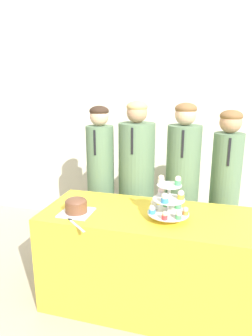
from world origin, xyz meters
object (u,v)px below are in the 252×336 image
student_0 (101,186)px  student_2 (182,193)px  student_3 (224,197)px  student_1 (136,189)px  round_cake (76,206)px  cake_knife (71,221)px  cupcake_stand (168,201)px

student_0 → student_2: (0.75, 0.00, 0.01)m
student_0 → student_3: 1.10m
student_1 → student_2: bearing=-0.0°
round_cake → cake_knife: (0.02, -0.12, -0.05)m
student_0 → student_3: size_ratio=1.01×
round_cake → cake_knife: round_cake is taller
cupcake_stand → student_1: size_ratio=0.21×
round_cake → student_0: (-0.08, 0.72, -0.10)m
student_1 → student_3: size_ratio=1.04×
student_0 → student_3: bearing=-0.0°
student_0 → student_2: 0.75m
cake_knife → student_3: size_ratio=0.16×
cake_knife → round_cake: bearing=138.6°
student_2 → round_cake: bearing=-132.6°
cupcake_stand → student_0: (-0.72, 0.65, -0.17)m
cupcake_stand → round_cake: bearing=-173.5°
cake_knife → student_1: bearing=114.0°
cake_knife → cupcake_stand: bearing=57.4°
cake_knife → cupcake_stand: 0.65m
round_cake → student_3: size_ratio=0.15×
round_cake → cupcake_stand: size_ratio=0.70×
student_1 → student_2: student_1 is taller
student_3 → round_cake: bearing=-144.6°
student_2 → student_0: bearing=-180.0°
round_cake → cake_knife: 0.14m
cake_knife → student_1: (0.24, 0.85, -0.04)m
cake_knife → student_0: size_ratio=0.16×
student_3 → student_0: bearing=180.0°
cupcake_stand → student_3: bearing=59.3°
round_cake → cake_knife: size_ratio=0.93×
round_cake → cupcake_stand: (0.63, 0.07, 0.07)m
cake_knife → student_3: student_3 is taller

